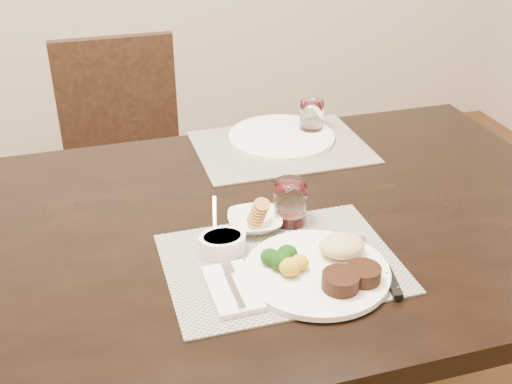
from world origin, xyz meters
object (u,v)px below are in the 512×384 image
object	(u,v)px
steak_knife	(386,275)
wine_glass_near	(290,204)
far_plate	(281,137)
dinner_plate	(324,268)
cracker_bowl	(255,221)
chair_far	(126,155)

from	to	relation	value
steak_knife	wine_glass_near	bearing A→B (deg)	125.96
steak_knife	far_plate	xyz separation A→B (m)	(0.01, 0.67, 0.00)
far_plate	steak_knife	bearing A→B (deg)	-90.90
dinner_plate	steak_knife	distance (m)	0.12
cracker_bowl	wine_glass_near	xyz separation A→B (m)	(0.08, 0.00, 0.03)
dinner_plate	far_plate	bearing A→B (deg)	55.08
chair_far	wine_glass_near	size ratio (longest dim) A/B	9.09
steak_knife	dinner_plate	bearing A→B (deg)	170.10
steak_knife	wine_glass_near	xyz separation A→B (m)	(-0.11, 0.25, 0.04)
dinner_plate	cracker_bowl	bearing A→B (deg)	87.87
dinner_plate	steak_knife	xyz separation A→B (m)	(0.11, -0.04, -0.01)
dinner_plate	steak_knife	world-z (taller)	dinner_plate
cracker_bowl	wine_glass_near	world-z (taller)	wine_glass_near
dinner_plate	chair_far	bearing A→B (deg)	79.43
wine_glass_near	far_plate	bearing A→B (deg)	73.86
chair_far	cracker_bowl	bearing A→B (deg)	-78.58
steak_knife	cracker_bowl	world-z (taller)	cracker_bowl
chair_far	far_plate	distance (m)	0.72
cracker_bowl	far_plate	xyz separation A→B (m)	(0.20, 0.42, -0.01)
cracker_bowl	wine_glass_near	distance (m)	0.09
steak_knife	wine_glass_near	size ratio (longest dim) A/B	2.17
chair_far	wine_glass_near	bearing A→B (deg)	-74.07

